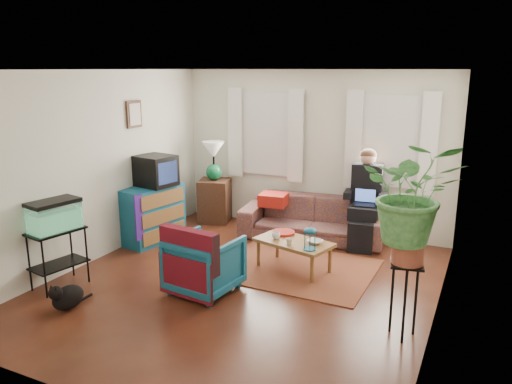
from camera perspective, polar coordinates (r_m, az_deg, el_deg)
The scene contains 31 objects.
floor at distance 6.30m, azimuth -1.60°, elevation -10.56°, with size 4.50×5.00×0.01m, color #4F2B14.
ceiling at distance 5.73m, azimuth -1.78°, elevation 13.81°, with size 4.50×5.00×0.01m, color white.
wall_back at distance 8.14m, azimuth 6.41°, elevation 4.59°, with size 4.50×0.01×2.60m, color silver.
wall_front at distance 3.92m, azimuth -18.74°, elevation -6.41°, with size 4.50×0.01×2.60m, color silver.
wall_left at distance 7.18m, azimuth -17.89°, elevation 2.73°, with size 0.01×5.00×2.60m, color silver.
wall_right at distance 5.28m, azimuth 20.61°, elevation -1.39°, with size 0.01×5.00×2.60m, color silver.
window_left at distance 8.38m, azimuth 1.21°, elevation 6.67°, with size 1.08×0.04×1.38m, color white.
window_right at distance 7.77m, azimuth 15.18°, elevation 5.61°, with size 1.08×0.04×1.38m, color white.
curtains_left at distance 8.31m, azimuth 0.98°, elevation 6.60°, with size 1.36×0.06×1.50m, color white.
curtains_right at distance 7.69m, azimuth 15.07°, elevation 5.53°, with size 1.36×0.06×1.50m, color white.
picture_frame at distance 7.70m, azimuth -13.71°, elevation 8.62°, with size 0.04×0.32×0.40m, color #3D2616.
area_rug at distance 6.78m, azimuth 4.62°, elevation -8.71°, with size 2.00×1.60×0.01m, color maroon.
sofa at distance 7.86m, azimuth 6.48°, elevation -2.24°, with size 2.22×0.87×0.87m, color brown.
seated_person at distance 7.68m, azimuth 12.37°, elevation -1.10°, with size 0.55×0.68×1.32m, color black, non-canonical shape.
side_table at distance 8.73m, azimuth -4.76°, elevation -0.99°, with size 0.51×0.51×0.74m, color #3B2916.
table_lamp at distance 8.58m, azimuth -4.85°, elevation 3.46°, with size 0.38×0.38×0.68m, color white, non-canonical shape.
dresser at distance 7.84m, azimuth -11.77°, elevation -2.47°, with size 0.48×0.97×0.87m, color navy.
crt_tv at distance 7.73m, azimuth -11.40°, elevation 2.41°, with size 0.53×0.48×0.46m, color black.
aquarium_stand at distance 6.58m, azimuth -21.63°, elevation -7.09°, with size 0.36×0.65×0.72m, color black.
aquarium at distance 6.41m, azimuth -22.07°, elevation -2.46°, with size 0.32×0.59×0.38m, color #7FD899.
black_cat at distance 6.02m, azimuth -20.71°, elevation -10.95°, with size 0.26×0.40×0.34m, color black.
armchair at distance 6.03m, azimuth -5.90°, elevation -7.86°, with size 0.74×0.69×0.76m, color #136573.
serape_throw at distance 5.76m, azimuth -7.74°, elevation -7.29°, with size 0.76×0.18×0.63m, color #9E0A0A.
coffee_table at distance 6.67m, azimuth 4.31°, elevation -7.23°, with size 0.99×0.54×0.41m, color brown.
cup_a at distance 6.65m, azimuth 2.31°, elevation -5.00°, with size 0.11×0.11×0.09m, color white.
cup_b at distance 6.44m, azimuth 3.82°, elevation -5.68°, with size 0.09×0.09×0.08m, color beige.
bowl at distance 6.52m, azimuth 6.75°, elevation -5.66°, with size 0.20×0.20×0.05m, color white.
snack_tray at distance 6.85m, azimuth 3.18°, elevation -4.66°, with size 0.31×0.31×0.04m, color #B21414.
birdcage at distance 6.27m, azimuth 6.18°, elevation -5.31°, with size 0.16×0.16×0.29m, color #115B6B, non-canonical shape.
plant_stand at distance 5.24m, azimuth 16.56°, elevation -11.75°, with size 0.33×0.33×0.79m, color black.
potted_plant at distance 4.92m, azimuth 17.31°, elevation -1.85°, with size 0.90×0.78×1.00m, color #599947.
Camera 1 is at (2.63, -5.09, 2.62)m, focal length 35.00 mm.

